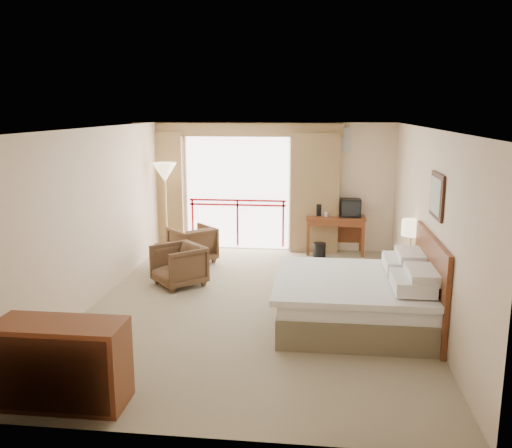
# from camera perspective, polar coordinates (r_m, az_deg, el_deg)

# --- Properties ---
(floor) EXTENTS (7.00, 7.00, 0.00)m
(floor) POSITION_cam_1_polar(r_m,az_deg,el_deg) (8.47, -0.01, -8.50)
(floor) COLOR gray
(floor) RESTS_ON ground
(ceiling) EXTENTS (7.00, 7.00, 0.00)m
(ceiling) POSITION_cam_1_polar(r_m,az_deg,el_deg) (7.94, -0.01, 10.06)
(ceiling) COLOR white
(ceiling) RESTS_ON wall_back
(wall_back) EXTENTS (5.00, 0.00, 5.00)m
(wall_back) POSITION_cam_1_polar(r_m,az_deg,el_deg) (11.53, 1.99, 3.94)
(wall_back) COLOR beige
(wall_back) RESTS_ON ground
(wall_front) EXTENTS (5.00, 0.00, 5.00)m
(wall_front) POSITION_cam_1_polar(r_m,az_deg,el_deg) (4.76, -4.89, -7.93)
(wall_front) COLOR beige
(wall_front) RESTS_ON ground
(wall_left) EXTENTS (0.00, 7.00, 7.00)m
(wall_left) POSITION_cam_1_polar(r_m,az_deg,el_deg) (8.74, -16.52, 0.83)
(wall_left) COLOR beige
(wall_left) RESTS_ON ground
(wall_right) EXTENTS (0.00, 7.00, 7.00)m
(wall_right) POSITION_cam_1_polar(r_m,az_deg,el_deg) (8.20, 17.61, 0.05)
(wall_right) COLOR beige
(wall_right) RESTS_ON ground
(balcony_door) EXTENTS (2.40, 0.00, 2.40)m
(balcony_door) POSITION_cam_1_polar(r_m,az_deg,el_deg) (11.63, -1.96, 3.25)
(balcony_door) COLOR white
(balcony_door) RESTS_ON wall_back
(balcony_railing) EXTENTS (2.09, 0.03, 1.02)m
(balcony_railing) POSITION_cam_1_polar(r_m,az_deg,el_deg) (11.67, -1.96, 1.36)
(balcony_railing) COLOR #AE0E19
(balcony_railing) RESTS_ON wall_back
(curtain_left) EXTENTS (1.00, 0.26, 2.50)m
(curtain_left) POSITION_cam_1_polar(r_m,az_deg,el_deg) (11.85, -9.99, 3.49)
(curtain_left) COLOR olive
(curtain_left) RESTS_ON wall_back
(curtain_right) EXTENTS (1.00, 0.26, 2.50)m
(curtain_right) POSITION_cam_1_polar(r_m,az_deg,el_deg) (11.37, 6.20, 3.24)
(curtain_right) COLOR olive
(curtain_right) RESTS_ON wall_back
(valance) EXTENTS (4.40, 0.22, 0.28)m
(valance) POSITION_cam_1_polar(r_m,az_deg,el_deg) (11.40, -2.09, 9.90)
(valance) COLOR olive
(valance) RESTS_ON wall_back
(hvac_vent) EXTENTS (0.50, 0.04, 0.50)m
(hvac_vent) POSITION_cam_1_polar(r_m,az_deg,el_deg) (11.38, 8.63, 8.76)
(hvac_vent) COLOR silver
(hvac_vent) RESTS_ON wall_back
(bed) EXTENTS (2.13, 2.06, 0.97)m
(bed) POSITION_cam_1_polar(r_m,az_deg,el_deg) (7.75, 10.62, -7.74)
(bed) COLOR brown
(bed) RESTS_ON floor
(headboard) EXTENTS (0.06, 2.10, 1.30)m
(headboard) POSITION_cam_1_polar(r_m,az_deg,el_deg) (7.80, 17.81, -5.89)
(headboard) COLOR #5B2510
(headboard) RESTS_ON wall_right
(framed_art) EXTENTS (0.04, 0.72, 0.60)m
(framed_art) POSITION_cam_1_polar(r_m,az_deg,el_deg) (7.53, 18.48, 2.84)
(framed_art) COLOR black
(framed_art) RESTS_ON wall_right
(nightstand) EXTENTS (0.48, 0.56, 0.65)m
(nightstand) POSITION_cam_1_polar(r_m,az_deg,el_deg) (9.24, 15.82, -5.10)
(nightstand) COLOR #5B2510
(nightstand) RESTS_ON floor
(table_lamp) EXTENTS (0.32, 0.32, 0.56)m
(table_lamp) POSITION_cam_1_polar(r_m,az_deg,el_deg) (9.10, 16.04, -0.44)
(table_lamp) COLOR tan
(table_lamp) RESTS_ON nightstand
(phone) EXTENTS (0.16, 0.12, 0.07)m
(phone) POSITION_cam_1_polar(r_m,az_deg,el_deg) (8.99, 15.79, -3.19)
(phone) COLOR black
(phone) RESTS_ON nightstand
(desk) EXTENTS (1.21, 0.59, 0.79)m
(desk) POSITION_cam_1_polar(r_m,az_deg,el_deg) (11.44, 8.35, 0.01)
(desk) COLOR #5B2510
(desk) RESTS_ON floor
(tv) EXTENTS (0.41, 0.33, 0.37)m
(tv) POSITION_cam_1_polar(r_m,az_deg,el_deg) (11.32, 9.93, 1.68)
(tv) COLOR black
(tv) RESTS_ON desk
(coffee_maker) EXTENTS (0.12, 0.12, 0.25)m
(coffee_maker) POSITION_cam_1_polar(r_m,az_deg,el_deg) (11.32, 6.64, 1.47)
(coffee_maker) COLOR black
(coffee_maker) RESTS_ON desk
(cup) EXTENTS (0.07, 0.07, 0.10)m
(cup) POSITION_cam_1_polar(r_m,az_deg,el_deg) (11.29, 7.39, 1.02)
(cup) COLOR white
(cup) RESTS_ON desk
(wastebasket) EXTENTS (0.31, 0.31, 0.31)m
(wastebasket) POSITION_cam_1_polar(r_m,az_deg,el_deg) (11.06, 6.69, -2.79)
(wastebasket) COLOR black
(wastebasket) RESTS_ON floor
(armchair_far) EXTENTS (1.09, 1.09, 0.71)m
(armchair_far) POSITION_cam_1_polar(r_m,az_deg,el_deg) (10.86, -6.67, -3.94)
(armchair_far) COLOR #472F1D
(armchair_far) RESTS_ON floor
(armchair_near) EXTENTS (1.08, 1.08, 0.71)m
(armchair_near) POSITION_cam_1_polar(r_m,az_deg,el_deg) (9.47, -8.06, -6.38)
(armchair_near) COLOR #472F1D
(armchair_near) RESTS_ON floor
(side_table) EXTENTS (0.51, 0.51, 0.56)m
(side_table) POSITION_cam_1_polar(r_m,az_deg,el_deg) (9.96, -9.35, -3.22)
(side_table) COLOR black
(side_table) RESTS_ON floor
(book) EXTENTS (0.21, 0.26, 0.02)m
(book) POSITION_cam_1_polar(r_m,az_deg,el_deg) (9.91, -9.39, -2.21)
(book) COLOR white
(book) RESTS_ON side_table
(floor_lamp) EXTENTS (0.49, 0.49, 1.90)m
(floor_lamp) POSITION_cam_1_polar(r_m,az_deg,el_deg) (11.20, -9.58, 5.01)
(floor_lamp) COLOR tan
(floor_lamp) RESTS_ON floor
(dresser) EXTENTS (1.32, 0.56, 0.88)m
(dresser) POSITION_cam_1_polar(r_m,az_deg,el_deg) (6.01, -19.83, -13.66)
(dresser) COLOR #5B2510
(dresser) RESTS_ON floor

